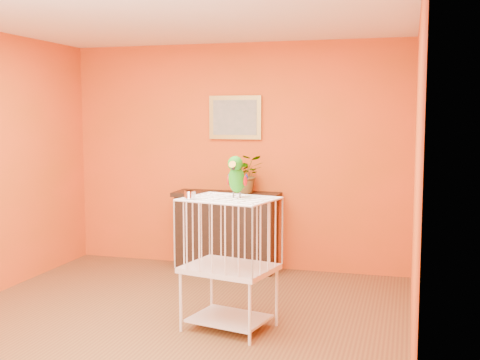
% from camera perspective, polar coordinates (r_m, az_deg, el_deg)
% --- Properties ---
extents(ground, '(4.50, 4.50, 0.00)m').
position_cam_1_polar(ground, '(5.19, -7.55, -13.93)').
color(ground, brown).
rests_on(ground, ground).
extents(room_shell, '(4.50, 4.50, 4.50)m').
position_cam_1_polar(room_shell, '(4.88, -7.81, 3.84)').
color(room_shell, '#EB4916').
rests_on(room_shell, ground).
extents(console_cabinet, '(1.21, 0.44, 0.90)m').
position_cam_1_polar(console_cabinet, '(6.93, -1.30, -4.86)').
color(console_cabinet, black).
rests_on(console_cabinet, ground).
extents(potted_plant, '(0.50, 0.53, 0.34)m').
position_cam_1_polar(potted_plant, '(6.79, 0.59, 0.18)').
color(potted_plant, '#26722D').
rests_on(potted_plant, console_cabinet).
extents(framed_picture, '(0.62, 0.04, 0.50)m').
position_cam_1_polar(framed_picture, '(6.96, -0.46, 5.95)').
color(framed_picture, '#A88D3C').
rests_on(framed_picture, room_shell).
extents(birdcage, '(0.81, 0.69, 1.10)m').
position_cam_1_polar(birdcage, '(5.01, -1.03, -7.75)').
color(birdcage, white).
rests_on(birdcage, ground).
extents(feed_cup, '(0.09, 0.09, 0.06)m').
position_cam_1_polar(feed_cup, '(4.87, -4.78, -1.41)').
color(feed_cup, silver).
rests_on(feed_cup, birdcage).
extents(parrot, '(0.17, 0.31, 0.35)m').
position_cam_1_polar(parrot, '(4.92, -0.33, 0.34)').
color(parrot, '#59544C').
rests_on(parrot, birdcage).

